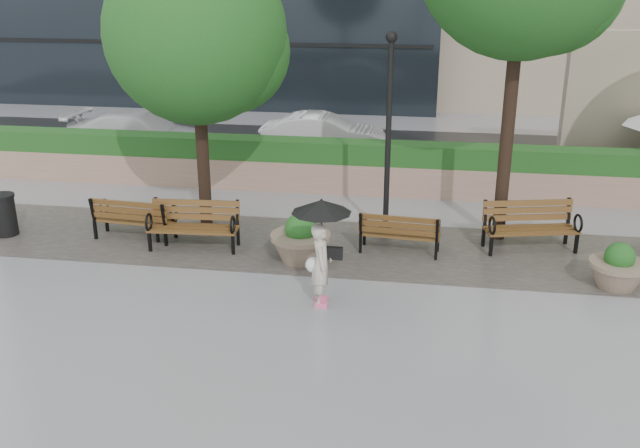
# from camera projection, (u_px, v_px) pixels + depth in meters

# --- Properties ---
(ground) EXTENTS (100.00, 100.00, 0.00)m
(ground) POSITION_uv_depth(u_px,v_px,m) (373.00, 315.00, 12.31)
(ground) COLOR gray
(ground) RESTS_ON ground
(cobble_strip) EXTENTS (28.00, 3.20, 0.01)m
(cobble_strip) POSITION_uv_depth(u_px,v_px,m) (386.00, 250.00, 15.09)
(cobble_strip) COLOR #383330
(cobble_strip) RESTS_ON ground
(hedge_wall) EXTENTS (24.00, 0.80, 1.35)m
(hedge_wall) POSITION_uv_depth(u_px,v_px,m) (397.00, 169.00, 18.57)
(hedge_wall) COLOR tan
(hedge_wall) RESTS_ON ground
(asphalt_street) EXTENTS (40.00, 7.00, 0.00)m
(asphalt_street) POSITION_uv_depth(u_px,v_px,m) (403.00, 155.00, 22.50)
(asphalt_street) COLOR black
(asphalt_street) RESTS_ON ground
(bench_0) EXTENTS (1.82, 0.85, 0.95)m
(bench_0) POSITION_uv_depth(u_px,v_px,m) (135.00, 227.00, 15.61)
(bench_0) COLOR brown
(bench_0) RESTS_ON ground
(bench_1) EXTENTS (1.92, 0.86, 1.00)m
(bench_1) POSITION_uv_depth(u_px,v_px,m) (194.00, 235.00, 15.08)
(bench_1) COLOR brown
(bench_1) RESTS_ON ground
(bench_2) EXTENTS (1.70, 0.79, 0.89)m
(bench_2) POSITION_uv_depth(u_px,v_px,m) (399.00, 241.00, 14.87)
(bench_2) COLOR brown
(bench_2) RESTS_ON ground
(bench_3) EXTENTS (2.03, 1.18, 1.03)m
(bench_3) POSITION_uv_depth(u_px,v_px,m) (530.00, 237.00, 14.99)
(bench_3) COLOR brown
(bench_3) RESTS_ON ground
(planter_left) EXTENTS (1.22, 1.22, 1.02)m
(planter_left) POSITION_uv_depth(u_px,v_px,m) (301.00, 243.00, 14.40)
(planter_left) COLOR #7F6B56
(planter_left) RESTS_ON ground
(planter_right) EXTENTS (1.07, 1.07, 0.90)m
(planter_right) POSITION_uv_depth(u_px,v_px,m) (618.00, 270.00, 13.24)
(planter_right) COLOR #7F6B56
(planter_right) RESTS_ON ground
(trash_bin) EXTENTS (0.54, 0.54, 0.90)m
(trash_bin) POSITION_uv_depth(u_px,v_px,m) (5.00, 216.00, 15.77)
(trash_bin) COLOR black
(trash_bin) RESTS_ON ground
(lamppost) EXTENTS (0.28, 0.28, 4.44)m
(lamppost) POSITION_uv_depth(u_px,v_px,m) (388.00, 150.00, 15.16)
(lamppost) COLOR black
(lamppost) RESTS_ON ground
(tree_0) EXTENTS (3.92, 3.90, 6.27)m
(tree_0) POSITION_uv_depth(u_px,v_px,m) (204.00, 38.00, 15.23)
(tree_0) COLOR black
(tree_0) RESTS_ON ground
(car_left) EXTENTS (4.71, 2.03, 1.35)m
(car_left) POSITION_uv_depth(u_px,v_px,m) (142.00, 134.00, 22.23)
(car_left) COLOR silver
(car_left) RESTS_ON ground
(car_right) EXTENTS (3.97, 1.51, 1.29)m
(car_right) POSITION_uv_depth(u_px,v_px,m) (324.00, 135.00, 22.31)
(car_right) COLOR silver
(car_right) RESTS_ON ground
(pedestrian) EXTENTS (1.05, 1.05, 1.93)m
(pedestrian) POSITION_uv_depth(u_px,v_px,m) (321.00, 242.00, 12.35)
(pedestrian) COLOR beige
(pedestrian) RESTS_ON ground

